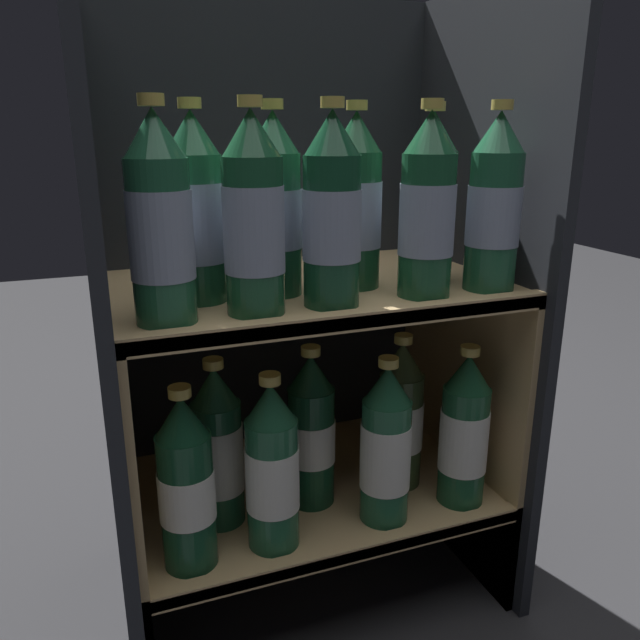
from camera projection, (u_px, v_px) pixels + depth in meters
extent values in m
cube|color=#23262B|center=(270.00, 286.00, 1.20)|extent=(0.65, 0.02, 1.03)
cube|color=#23262B|center=(103.00, 338.00, 0.91)|extent=(0.02, 0.44, 1.03)
cube|color=#23262B|center=(472.00, 298.00, 1.12)|extent=(0.02, 0.44, 1.03)
cube|color=tan|center=(308.00, 487.00, 1.11)|extent=(0.61, 0.40, 0.02)
cube|color=tan|center=(350.00, 552.00, 0.94)|extent=(0.61, 0.02, 0.03)
cube|color=tan|center=(139.00, 576.00, 1.04)|extent=(0.01, 0.40, 0.19)
cube|color=tan|center=(450.00, 503.00, 1.24)|extent=(0.01, 0.40, 0.19)
cube|color=tan|center=(307.00, 288.00, 1.00)|extent=(0.61, 0.40, 0.02)
cube|color=tan|center=(354.00, 320.00, 0.83)|extent=(0.61, 0.02, 0.03)
cube|color=tan|center=(129.00, 479.00, 0.98)|extent=(0.01, 0.40, 0.55)
cube|color=tan|center=(456.00, 419.00, 1.19)|extent=(0.01, 0.40, 0.55)
cylinder|color=#1E5638|center=(162.00, 243.00, 0.77)|extent=(0.08, 0.08, 0.20)
cylinder|color=#8C99B2|center=(161.00, 235.00, 0.76)|extent=(0.08, 0.08, 0.11)
cone|color=#1E5638|center=(153.00, 132.00, 0.73)|extent=(0.07, 0.07, 0.06)
cylinder|color=gold|center=(151.00, 100.00, 0.72)|extent=(0.03, 0.03, 0.01)
cylinder|color=#194C2D|center=(254.00, 237.00, 0.81)|extent=(0.08, 0.08, 0.20)
cylinder|color=#8C99B2|center=(254.00, 229.00, 0.80)|extent=(0.08, 0.08, 0.11)
cone|color=#194C2D|center=(251.00, 132.00, 0.77)|extent=(0.07, 0.07, 0.06)
cylinder|color=gold|center=(250.00, 101.00, 0.76)|extent=(0.03, 0.03, 0.01)
cylinder|color=#144228|center=(332.00, 233.00, 0.84)|extent=(0.08, 0.08, 0.20)
cylinder|color=#8C99B2|center=(332.00, 225.00, 0.84)|extent=(0.08, 0.08, 0.10)
cone|color=#144228|center=(332.00, 132.00, 0.80)|extent=(0.07, 0.07, 0.06)
cylinder|color=gold|center=(333.00, 102.00, 0.79)|extent=(0.03, 0.03, 0.01)
cylinder|color=#194C2D|center=(426.00, 227.00, 0.89)|extent=(0.08, 0.08, 0.20)
cylinder|color=#8C99B2|center=(427.00, 220.00, 0.89)|extent=(0.08, 0.08, 0.10)
cone|color=#194C2D|center=(431.00, 131.00, 0.85)|extent=(0.07, 0.07, 0.06)
cylinder|color=gold|center=(433.00, 104.00, 0.84)|extent=(0.03, 0.03, 0.01)
cylinder|color=#1E5638|center=(493.00, 223.00, 0.93)|extent=(0.08, 0.08, 0.20)
cylinder|color=#8C99B2|center=(493.00, 216.00, 0.93)|extent=(0.08, 0.08, 0.09)
cone|color=#1E5638|center=(500.00, 131.00, 0.89)|extent=(0.07, 0.07, 0.06)
cylinder|color=gold|center=(502.00, 105.00, 0.88)|extent=(0.03, 0.03, 0.01)
cylinder|color=#1E5638|center=(197.00, 230.00, 0.86)|extent=(0.08, 0.08, 0.20)
cylinder|color=#8C99B2|center=(196.00, 223.00, 0.86)|extent=(0.08, 0.08, 0.11)
cone|color=#1E5638|center=(191.00, 132.00, 0.83)|extent=(0.07, 0.07, 0.06)
cylinder|color=gold|center=(189.00, 103.00, 0.82)|extent=(0.03, 0.03, 0.01)
cylinder|color=#1E5638|center=(275.00, 226.00, 0.90)|extent=(0.08, 0.08, 0.20)
cylinder|color=#8C99B2|center=(275.00, 219.00, 0.90)|extent=(0.08, 0.08, 0.08)
cone|color=#1E5638|center=(273.00, 131.00, 0.86)|extent=(0.07, 0.07, 0.06)
cylinder|color=gold|center=(272.00, 104.00, 0.85)|extent=(0.03, 0.03, 0.01)
cylinder|color=#194C2D|center=(355.00, 221.00, 0.95)|extent=(0.08, 0.08, 0.20)
cylinder|color=#8C99B2|center=(355.00, 214.00, 0.94)|extent=(0.08, 0.08, 0.10)
cone|color=#194C2D|center=(357.00, 131.00, 0.91)|extent=(0.07, 0.07, 0.06)
cylinder|color=gold|center=(357.00, 105.00, 0.90)|extent=(0.03, 0.03, 0.01)
cylinder|color=#194C2D|center=(430.00, 217.00, 0.99)|extent=(0.08, 0.08, 0.20)
cylinder|color=#8C99B2|center=(430.00, 211.00, 0.99)|extent=(0.08, 0.08, 0.08)
cone|color=#194C2D|center=(434.00, 131.00, 0.95)|extent=(0.07, 0.07, 0.06)
cylinder|color=gold|center=(435.00, 106.00, 0.94)|extent=(0.03, 0.03, 0.01)
cylinder|color=#144228|center=(187.00, 500.00, 0.88)|extent=(0.08, 0.08, 0.20)
cylinder|color=silver|center=(187.00, 494.00, 0.87)|extent=(0.08, 0.08, 0.07)
cone|color=#144228|center=(181.00, 416.00, 0.84)|extent=(0.07, 0.07, 0.06)
cylinder|color=gold|center=(180.00, 392.00, 0.83)|extent=(0.03, 0.03, 0.01)
cylinder|color=#1E5638|center=(273.00, 483.00, 0.92)|extent=(0.08, 0.08, 0.20)
cylinder|color=silver|center=(272.00, 477.00, 0.92)|extent=(0.08, 0.08, 0.10)
cone|color=#1E5638|center=(270.00, 402.00, 0.88)|extent=(0.07, 0.07, 0.06)
cylinder|color=gold|center=(270.00, 379.00, 0.87)|extent=(0.03, 0.03, 0.01)
cylinder|color=#1E5638|center=(385.00, 461.00, 0.98)|extent=(0.08, 0.08, 0.20)
cylinder|color=silver|center=(385.00, 455.00, 0.98)|extent=(0.08, 0.08, 0.11)
cone|color=#1E5638|center=(388.00, 384.00, 0.94)|extent=(0.07, 0.07, 0.06)
cylinder|color=gold|center=(389.00, 362.00, 0.93)|extent=(0.03, 0.03, 0.01)
cylinder|color=#194C2D|center=(463.00, 445.00, 1.03)|extent=(0.08, 0.08, 0.20)
cylinder|color=silver|center=(464.00, 440.00, 1.03)|extent=(0.08, 0.08, 0.10)
cone|color=#194C2D|center=(469.00, 372.00, 0.99)|extent=(0.07, 0.07, 0.06)
cylinder|color=gold|center=(470.00, 350.00, 0.98)|extent=(0.03, 0.03, 0.01)
cylinder|color=#1E5638|center=(218.00, 463.00, 0.98)|extent=(0.08, 0.08, 0.20)
cylinder|color=silver|center=(218.00, 457.00, 0.97)|extent=(0.08, 0.08, 0.11)
cone|color=#1E5638|center=(214.00, 386.00, 0.94)|extent=(0.07, 0.07, 0.06)
cylinder|color=gold|center=(213.00, 363.00, 0.93)|extent=(0.03, 0.03, 0.01)
cylinder|color=#144228|center=(311.00, 446.00, 1.03)|extent=(0.08, 0.08, 0.20)
cylinder|color=silver|center=(311.00, 440.00, 1.03)|extent=(0.08, 0.08, 0.07)
cone|color=#144228|center=(311.00, 372.00, 0.99)|extent=(0.07, 0.07, 0.06)
cylinder|color=gold|center=(311.00, 351.00, 0.98)|extent=(0.03, 0.03, 0.01)
cylinder|color=#384C28|center=(400.00, 429.00, 1.08)|extent=(0.08, 0.08, 0.20)
cylinder|color=silver|center=(400.00, 424.00, 1.08)|extent=(0.08, 0.08, 0.08)
cone|color=#384C28|center=(403.00, 359.00, 1.05)|extent=(0.07, 0.07, 0.06)
cylinder|color=gold|center=(404.00, 339.00, 1.04)|extent=(0.03, 0.03, 0.01)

